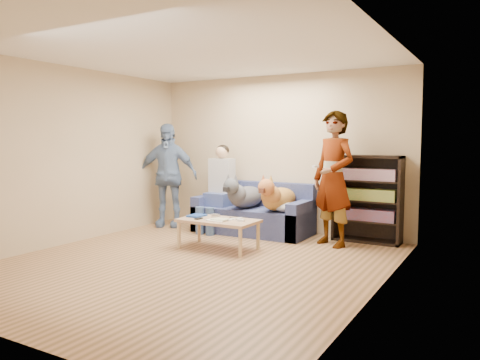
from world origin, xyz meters
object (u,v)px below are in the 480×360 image
Objects in this scene: notebook_blue at (197,216)px; sofa at (254,216)px; person_standing_left at (167,175)px; coffee_table at (218,223)px; bookshelf at (368,197)px; camera_silver at (216,216)px; dog_gray at (244,195)px; dog_tan at (277,197)px; person_standing_right at (333,179)px; person_seated at (219,185)px.

sofa reaches higher than notebook_blue.
person_standing_left is 1.73m from sofa.
bookshelf reaches higher than coffee_table.
camera_silver is 0.98m from dog_gray.
camera_silver is 0.08× the size of bookshelf.
notebook_blue is at bearing -101.18° from dog_gray.
dog_tan is 1.36m from bookshelf.
dog_tan is (2.10, 0.06, -0.27)m from person_standing_left.
dog_tan reaches higher than notebook_blue.
dog_gray is 0.96× the size of bookshelf.
notebook_blue is 0.20× the size of bookshelf.
person_standing_right is at bearing -4.06° from dog_tan.
coffee_table is at bearing -45.00° from camera_silver.
person_seated is at bearing 106.33° from notebook_blue.
camera_silver is at bearing -59.65° from person_seated.
coffee_table is at bearing -116.66° from person_standing_right.
person_standing_right is 1.50× the size of bookshelf.
person_standing_right is 1.77× the size of coffee_table.
sofa reaches higher than coffee_table.
sofa is at bearing 159.01° from dog_tan.
dog_tan is (-0.93, 0.07, -0.34)m from person_standing_right.
person_standing_right is 1.55m from dog_gray.
person_standing_right reaches higher than person_seated.
bookshelf is at bearing 34.96° from notebook_blue.
camera_silver is at bearing -90.23° from sofa.
sofa reaches higher than camera_silver.
dog_gray is at bearing -21.34° from person_standing_left.
person_standing_left reaches higher than dog_tan.
camera_silver is at bearing 135.00° from coffee_table.
person_standing_right is 1.32× the size of person_seated.
person_standing_left is 2.06m from coffee_table.
person_standing_left reaches higher than dog_gray.
camera_silver is 1.23m from person_seated.
person_seated is at bearing -168.20° from sofa.
person_seated is 0.55m from dog_gray.
coffee_table is at bearing -7.13° from notebook_blue.
notebook_blue is at bearing -124.94° from person_standing_right.
person_seated is (-0.60, 1.03, 0.33)m from camera_silver.
notebook_blue is 1.06m from dog_gray.
person_standing_left is 16.47× the size of camera_silver.
notebook_blue is 1.27m from sofa.
dog_gray reaches higher than notebook_blue.
camera_silver is 2.29m from bookshelf.
person_standing_right is at bearing 29.31° from notebook_blue.
coffee_table is at bearing -109.83° from dog_tan.
camera_silver is 0.09× the size of dog_gray.
person_standing_right reaches higher than camera_silver.
person_standing_right is 7.48× the size of notebook_blue.
dog_gray is at bearing -7.79° from person_seated.
sofa is at bearing -14.41° from person_standing_left.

